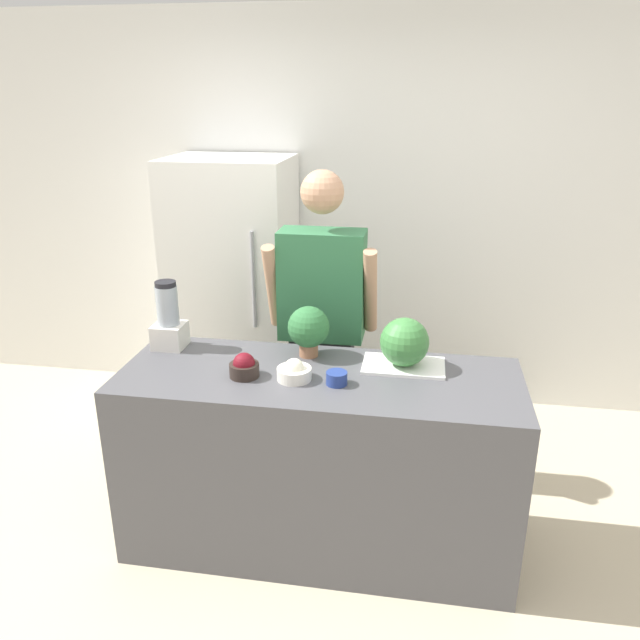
% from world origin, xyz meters
% --- Properties ---
extents(ground_plane, '(14.00, 14.00, 0.00)m').
position_xyz_m(ground_plane, '(0.00, 0.00, 0.00)').
color(ground_plane, beige).
extents(wall_back, '(8.00, 0.06, 2.60)m').
position_xyz_m(wall_back, '(0.00, 2.00, 1.30)').
color(wall_back, white).
rests_on(wall_back, ground_plane).
extents(counter_island, '(1.81, 0.67, 0.90)m').
position_xyz_m(counter_island, '(0.00, 0.34, 0.45)').
color(counter_island, '#4C4C51').
rests_on(counter_island, ground_plane).
extents(refrigerator, '(0.77, 0.66, 1.70)m').
position_xyz_m(refrigerator, '(-0.79, 1.63, 0.85)').
color(refrigerator, white).
rests_on(refrigerator, ground_plane).
extents(person, '(0.59, 0.27, 1.72)m').
position_xyz_m(person, '(-0.09, 0.97, 0.88)').
color(person, '#333338').
rests_on(person, ground_plane).
extents(cutting_board, '(0.38, 0.23, 0.01)m').
position_xyz_m(cutting_board, '(0.37, 0.48, 0.90)').
color(cutting_board, white).
rests_on(cutting_board, counter_island).
extents(watermelon, '(0.22, 0.22, 0.22)m').
position_xyz_m(watermelon, '(0.37, 0.48, 1.02)').
color(watermelon, '#3D7F3D').
rests_on(watermelon, cutting_board).
extents(bowl_cherries, '(0.13, 0.13, 0.11)m').
position_xyz_m(bowl_cherries, '(-0.32, 0.26, 0.94)').
color(bowl_cherries, '#2D231E').
rests_on(bowl_cherries, counter_island).
extents(bowl_cream, '(0.15, 0.15, 0.10)m').
position_xyz_m(bowl_cream, '(-0.10, 0.27, 0.93)').
color(bowl_cream, white).
rests_on(bowl_cream, counter_island).
extents(bowl_small_blue, '(0.09, 0.09, 0.06)m').
position_xyz_m(bowl_small_blue, '(0.09, 0.25, 0.92)').
color(bowl_small_blue, navy).
rests_on(bowl_small_blue, counter_island).
extents(blender, '(0.15, 0.15, 0.34)m').
position_xyz_m(blender, '(-0.78, 0.53, 1.04)').
color(blender, silver).
rests_on(blender, counter_island).
extents(potted_plant, '(0.20, 0.20, 0.25)m').
position_xyz_m(potted_plant, '(-0.08, 0.54, 1.04)').
color(potted_plant, '#996647').
rests_on(potted_plant, counter_island).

